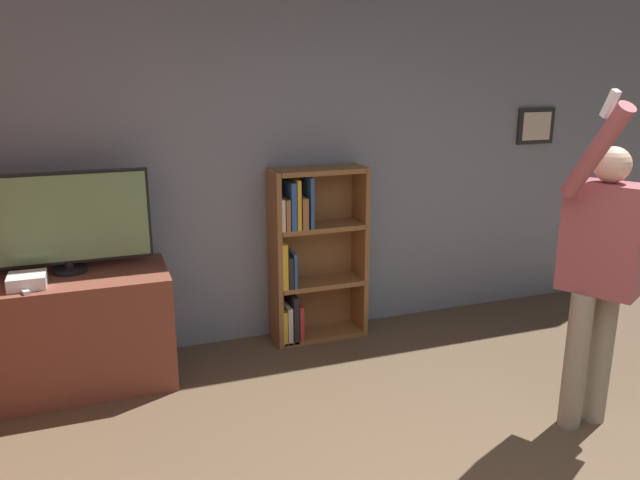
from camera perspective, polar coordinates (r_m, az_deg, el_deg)
The scene contains 7 objects.
wall_back at distance 4.78m, azimuth -0.80°, elevation 7.15°, with size 6.80×0.09×2.70m.
tv_ledge at distance 4.41m, azimuth -21.40°, elevation -7.76°, with size 1.20×0.64×0.76m.
television at distance 4.27m, azimuth -22.32°, elevation 1.61°, with size 1.06×0.22×0.65m.
game_console at distance 4.16m, azimuth -25.20°, elevation -3.38°, with size 0.22×0.21×0.08m.
remote_loose at distance 4.08m, azimuth -25.47°, elevation -4.17°, with size 0.08×0.14×0.02m.
bookshelf at distance 4.73m, azimuth -1.01°, elevation -1.37°, with size 0.72×0.28×1.33m.
person at distance 3.79m, azimuth 24.28°, elevation -2.02°, with size 0.56×0.55×1.94m.
Camera 1 is at (-1.55, -1.44, 2.04)m, focal length 35.00 mm.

